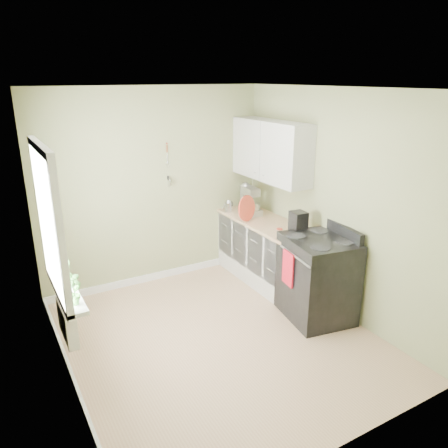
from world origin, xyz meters
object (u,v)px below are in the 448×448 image
stand_mixer (250,201)px  coffee_maker (298,224)px  kettle (228,206)px  stove (317,278)px

stand_mixer → coffee_maker: size_ratio=1.45×
kettle → coffee_maker: bearing=-79.0°
stove → kettle: 1.82m
stand_mixer → coffee_maker: bearing=-88.0°
stove → stand_mixer: 1.60m
coffee_maker → kettle: bearing=101.0°
stand_mixer → coffee_maker: 1.04m
stand_mixer → stove: bearing=-89.5°
stove → kettle: size_ratio=6.29×
stove → stand_mixer: (-0.01, 1.49, 0.59)m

